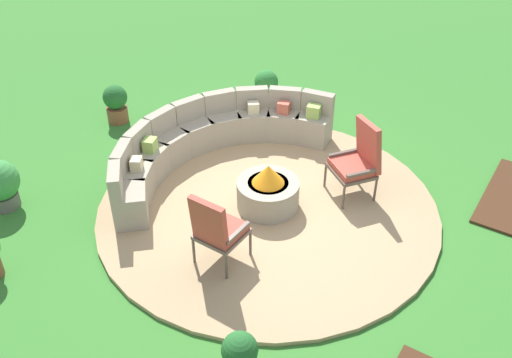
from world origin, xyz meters
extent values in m
plane|color=#387A2D|center=(0.00, 0.00, 0.00)|extent=(24.00, 24.00, 0.00)
cylinder|color=tan|center=(0.00, 0.00, 0.03)|extent=(4.84, 4.84, 0.06)
cylinder|color=#9E937F|center=(0.00, 0.00, 0.26)|extent=(0.88, 0.88, 0.41)
cylinder|color=black|center=(0.00, 0.00, 0.44)|extent=(0.57, 0.57, 0.06)
cone|color=orange|center=(0.00, 0.00, 0.61)|extent=(0.46, 0.46, 0.28)
cube|color=#9E937F|center=(1.88, 0.28, 0.31)|extent=(0.52, 0.58, 0.50)
cube|color=#9E937F|center=(2.03, 0.30, 0.73)|extent=(0.23, 0.54, 0.35)
cube|color=#9E937F|center=(1.74, 0.77, 0.31)|extent=(0.62, 0.66, 0.50)
cube|color=#9E937F|center=(1.88, 0.83, 0.73)|extent=(0.36, 0.54, 0.35)
cube|color=#9E937F|center=(1.47, 1.21, 0.31)|extent=(0.68, 0.69, 0.50)
cube|color=#9E937F|center=(1.59, 1.30, 0.73)|extent=(0.46, 0.51, 0.35)
cube|color=#9E937F|center=(1.10, 1.55, 0.31)|extent=(0.69, 0.67, 0.50)
cube|color=#9E937F|center=(1.18, 1.67, 0.73)|extent=(0.52, 0.43, 0.35)
cube|color=#9E937F|center=(0.65, 1.79, 0.31)|extent=(0.65, 0.60, 0.50)
cube|color=#9E937F|center=(0.70, 1.93, 0.73)|extent=(0.55, 0.33, 0.35)
cube|color=#9E937F|center=(0.15, 1.90, 0.31)|extent=(0.56, 0.49, 0.50)
cube|color=#9E937F|center=(0.16, 2.04, 0.73)|extent=(0.53, 0.20, 0.35)
cube|color=#9E937F|center=(-0.37, 1.87, 0.31)|extent=(0.60, 0.54, 0.50)
cube|color=#9E937F|center=(-0.39, 2.01, 0.73)|extent=(0.54, 0.26, 0.35)
cube|color=#9E937F|center=(-0.85, 1.70, 0.31)|extent=(0.67, 0.64, 0.50)
cube|color=#9E937F|center=(-0.92, 1.83, 0.73)|extent=(0.54, 0.38, 0.35)
cube|color=#9E937F|center=(-1.27, 1.42, 0.31)|extent=(0.69, 0.68, 0.50)
cube|color=#9E937F|center=(-1.37, 1.52, 0.73)|extent=(0.50, 0.47, 0.35)
cube|color=#93B756|center=(1.83, 0.27, 0.66)|extent=(0.22, 0.25, 0.21)
cube|color=beige|center=(1.44, 1.17, 0.65)|extent=(0.24, 0.24, 0.18)
cube|color=#93B756|center=(-0.36, 1.82, 0.66)|extent=(0.24, 0.22, 0.20)
cube|color=beige|center=(-0.83, 1.66, 0.65)|extent=(0.23, 0.22, 0.18)
cube|color=#BC5B47|center=(1.70, 0.75, 0.65)|extent=(0.21, 0.23, 0.19)
cylinder|color=brown|center=(-0.97, 0.16, 0.25)|extent=(0.04, 0.04, 0.38)
cylinder|color=brown|center=(-0.98, -0.34, 0.25)|extent=(0.04, 0.04, 0.38)
cylinder|color=brown|center=(-1.48, 0.18, 0.25)|extent=(0.04, 0.04, 0.38)
cylinder|color=brown|center=(-1.49, -0.33, 0.25)|extent=(0.04, 0.04, 0.38)
cube|color=brown|center=(-1.23, -0.08, 0.47)|extent=(0.56, 0.55, 0.05)
cube|color=#B24738|center=(-1.23, -0.08, 0.54)|extent=(0.52, 0.51, 0.09)
cube|color=#B24738|center=(-1.47, -0.08, 0.81)|extent=(0.15, 0.50, 0.64)
cube|color=brown|center=(-1.22, 0.16, 0.60)|extent=(0.47, 0.06, 0.04)
cube|color=brown|center=(-1.24, -0.32, 0.60)|extent=(0.47, 0.06, 0.04)
cylinder|color=brown|center=(0.52, -0.93, 0.25)|extent=(0.04, 0.04, 0.38)
cylinder|color=brown|center=(0.86, -0.47, 0.25)|extent=(0.04, 0.04, 0.38)
cylinder|color=brown|center=(0.93, -1.23, 0.25)|extent=(0.04, 0.04, 0.38)
cylinder|color=brown|center=(1.27, -0.77, 0.25)|extent=(0.04, 0.04, 0.38)
cube|color=brown|center=(0.89, -0.85, 0.47)|extent=(0.80, 0.82, 0.05)
cube|color=#B24738|center=(0.89, -0.85, 0.54)|extent=(0.74, 0.75, 0.09)
cube|color=#B24738|center=(1.08, -0.99, 0.85)|extent=(0.42, 0.58, 0.76)
cube|color=brown|center=(0.73, -1.07, 0.60)|extent=(0.40, 0.32, 0.04)
cube|color=brown|center=(1.06, -0.63, 0.60)|extent=(0.40, 0.32, 0.04)
cylinder|color=brown|center=(0.71, 3.59, 0.14)|extent=(0.37, 0.37, 0.28)
sphere|color=#236028|center=(0.71, 3.59, 0.48)|extent=(0.43, 0.43, 0.43)
cylinder|color=#605B56|center=(-1.98, 3.24, 0.10)|extent=(0.43, 0.43, 0.21)
cylinder|color=#A89E8E|center=(2.69, 1.70, 0.15)|extent=(0.30, 0.30, 0.29)
sphere|color=#2D7A33|center=(2.69, 1.70, 0.46)|extent=(0.44, 0.44, 0.44)
sphere|color=#E55638|center=(2.74, 1.70, 0.53)|extent=(0.13, 0.13, 0.13)
sphere|color=#236028|center=(-2.56, -1.25, 0.48)|extent=(0.37, 0.37, 0.37)
camera|label=1|loc=(-5.51, -3.33, 5.13)|focal=40.14mm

